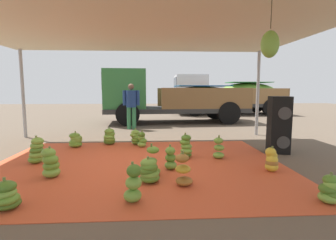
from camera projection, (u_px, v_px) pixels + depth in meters
ground_plane at (144, 138)px, 8.18m from camera, size 40.00×40.00×0.00m
tarp_orange at (138, 165)px, 5.21m from camera, size 5.88×4.50×0.01m
tent_canopy at (137, 24)px, 4.79m from camera, size 8.00×7.00×2.84m
banana_bunch_0 at (331, 190)px, 3.44m from camera, size 0.41×0.38×0.42m
banana_bunch_1 at (152, 162)px, 4.56m from camera, size 0.34×0.32×0.57m
banana_bunch_2 at (142, 140)px, 6.81m from camera, size 0.34×0.33×0.45m
banana_bunch_3 at (183, 171)px, 4.08m from camera, size 0.35×0.37×0.56m
banana_bunch_4 at (186, 147)px, 5.68m from camera, size 0.33×0.37×0.57m
banana_bunch_5 at (219, 149)px, 5.66m from camera, size 0.32×0.33×0.52m
banana_bunch_6 at (149, 171)px, 4.21m from camera, size 0.44×0.46×0.43m
banana_bunch_7 at (171, 159)px, 4.89m from camera, size 0.32×0.32×0.48m
banana_bunch_8 at (272, 160)px, 4.78m from camera, size 0.34×0.36×0.47m
banana_bunch_9 at (76, 140)px, 6.79m from camera, size 0.48×0.48×0.42m
banana_bunch_10 at (109, 137)px, 7.09m from camera, size 0.46×0.46×0.49m
banana_bunch_11 at (133, 185)px, 3.46m from camera, size 0.27×0.27×0.55m
banana_bunch_12 at (136, 138)px, 7.07m from camera, size 0.36×0.35×0.47m
banana_bunch_13 at (51, 164)px, 4.44m from camera, size 0.35×0.35×0.54m
banana_bunch_14 at (37, 151)px, 5.28m from camera, size 0.38×0.38×0.58m
banana_bunch_15 at (6, 196)px, 3.23m from camera, size 0.44×0.45×0.42m
cargo_truck_main at (169, 97)px, 11.88m from camera, size 6.59×2.64×2.40m
cargo_truck_far at (225, 94)px, 15.91m from camera, size 6.64×2.53×2.40m
worker_0 at (131, 103)px, 9.84m from camera, size 0.64×0.39×1.75m
speaker_stack at (279, 125)px, 6.19m from camera, size 0.54×0.58×1.37m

